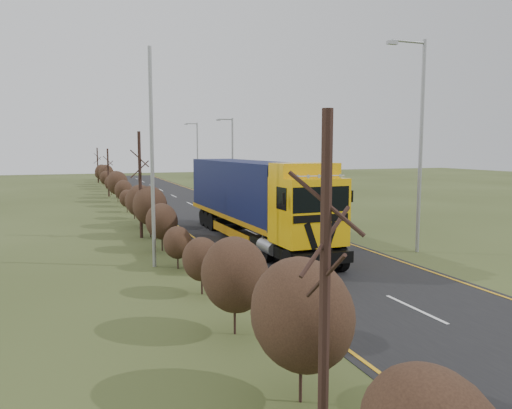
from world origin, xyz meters
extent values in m
plane|color=#363F1B|center=(0.00, 0.00, 0.00)|extent=(160.00, 160.00, 0.00)
cube|color=black|center=(0.00, 10.00, 0.01)|extent=(8.00, 120.00, 0.02)
cube|color=#2A2825|center=(6.50, 20.00, 0.01)|extent=(6.00, 18.00, 0.02)
cube|color=orange|center=(-3.70, 10.00, 0.03)|extent=(0.12, 116.00, 0.01)
cube|color=orange|center=(3.70, 10.00, 0.03)|extent=(0.12, 116.00, 0.01)
cube|color=silver|center=(0.00, -12.00, 0.03)|extent=(0.12, 3.00, 0.01)
cube|color=silver|center=(0.00, -4.00, 0.03)|extent=(0.12, 3.00, 0.01)
cube|color=silver|center=(0.00, 4.00, 0.03)|extent=(0.12, 3.00, 0.01)
cube|color=silver|center=(0.00, 12.00, 0.03)|extent=(0.12, 3.00, 0.01)
cube|color=silver|center=(0.00, 20.00, 0.03)|extent=(0.12, 3.00, 0.01)
cube|color=silver|center=(0.00, 28.00, 0.03)|extent=(0.12, 3.00, 0.01)
cube|color=silver|center=(0.00, 36.00, 0.03)|extent=(0.12, 3.00, 0.01)
cube|color=silver|center=(0.00, 44.00, 0.03)|extent=(0.12, 3.00, 0.01)
cube|color=silver|center=(0.00, 52.00, 0.03)|extent=(0.12, 3.00, 0.01)
cube|color=silver|center=(0.00, 60.00, 0.03)|extent=(0.12, 3.00, 0.01)
ellipsoid|color=black|center=(-5.94, -16.00, 1.85)|extent=(1.97, 2.56, 2.26)
ellipsoid|color=black|center=(-6.05, -12.00, 1.69)|extent=(1.80, 2.34, 2.07)
ellipsoid|color=black|center=(-5.97, -8.00, 1.26)|extent=(1.34, 1.74, 1.54)
ellipsoid|color=black|center=(-6.02, -4.00, 1.14)|extent=(1.21, 1.57, 1.39)
ellipsoid|color=black|center=(-6.00, 0.00, 1.49)|extent=(1.58, 2.06, 1.82)
ellipsoid|color=black|center=(-5.98, 4.00, 1.84)|extent=(1.96, 2.55, 2.25)
ellipsoid|color=black|center=(-6.03, 8.00, 1.72)|extent=(1.83, 2.38, 2.10)
ellipsoid|color=black|center=(-5.95, 12.00, 1.28)|extent=(1.37, 1.78, 1.57)
ellipsoid|color=black|center=(-6.06, 16.00, 1.13)|extent=(1.20, 1.56, 1.38)
ellipsoid|color=black|center=(-5.92, 20.00, 1.46)|extent=(1.55, 2.02, 1.78)
ellipsoid|color=black|center=(-6.09, 24.00, 1.83)|extent=(1.95, 2.53, 2.24)
ellipsoid|color=black|center=(-5.90, 28.00, 1.74)|extent=(1.85, 2.41, 2.13)
ellipsoid|color=black|center=(-6.12, 32.00, 1.31)|extent=(1.40, 1.81, 1.61)
ellipsoid|color=black|center=(-5.87, 36.00, 1.12)|extent=(1.19, 1.55, 1.37)
ellipsoid|color=black|center=(-6.14, 40.00, 1.43)|extent=(1.52, 1.97, 1.75)
ellipsoid|color=black|center=(-5.84, 44.00, 1.81)|extent=(1.93, 2.51, 2.22)
ellipsoid|color=black|center=(-6.17, 48.00, 1.76)|extent=(1.88, 2.44, 2.16)
ellipsoid|color=black|center=(-5.82, 52.00, 1.34)|extent=(1.43, 1.85, 1.64)
ellipsoid|color=black|center=(-6.19, 56.00, 1.12)|extent=(1.19, 1.55, 1.37)
ellipsoid|color=black|center=(-5.80, 60.00, 1.40)|extent=(1.49, 1.93, 1.71)
cylinder|color=black|center=(-6.50, -18.00, 2.86)|extent=(0.18, 0.18, 5.72)
cylinder|color=black|center=(-6.50, 4.00, 3.03)|extent=(0.18, 0.18, 6.05)
cylinder|color=black|center=(-6.50, 30.00, 2.53)|extent=(0.18, 0.18, 5.06)
cylinder|color=black|center=(-6.50, 52.00, 2.57)|extent=(0.18, 0.18, 5.15)
cube|color=black|center=(-0.90, -5.10, 0.75)|extent=(2.70, 4.99, 0.48)
cube|color=#E6A90A|center=(-0.90, -6.06, 2.51)|extent=(2.74, 2.42, 2.78)
cube|color=black|center=(-0.90, -7.18, 0.59)|extent=(2.68, 0.20, 0.59)
cube|color=black|center=(-1.35, -7.25, 1.66)|extent=(0.65, 0.04, 1.15)
cube|color=black|center=(-0.45, -7.25, 1.66)|extent=(0.65, 0.04, 1.15)
cube|color=black|center=(-0.90, -7.22, 3.10)|extent=(2.51, 0.13, 1.02)
cube|color=black|center=(-0.90, -7.25, 2.35)|extent=(2.46, 0.10, 0.30)
cube|color=#E6A90A|center=(-0.90, -5.68, 4.20)|extent=(2.71, 1.57, 0.60)
cylinder|color=silver|center=(-0.90, -6.97, 4.01)|extent=(2.35, 0.12, 0.06)
cube|color=black|center=(-2.43, -6.97, 3.15)|extent=(0.08, 0.12, 0.48)
cube|color=black|center=(0.63, -6.97, 3.15)|extent=(0.08, 0.12, 0.48)
cylinder|color=gray|center=(-2.13, -4.67, 0.80)|extent=(0.64, 1.41, 0.60)
cylinder|color=gray|center=(0.33, -4.67, 0.80)|extent=(0.64, 1.41, 0.60)
cube|color=#C27D0D|center=(-0.90, 1.85, 1.32)|extent=(3.04, 13.54, 0.26)
cube|color=black|center=(-0.90, 1.85, 2.91)|extent=(3.00, 13.11, 2.94)
cube|color=#101643|center=(-0.90, 8.40, 2.91)|extent=(2.65, 0.13, 2.94)
cube|color=#101643|center=(-0.90, -4.69, 2.91)|extent=(2.65, 0.13, 2.94)
cube|color=black|center=(-0.90, 5.92, 0.70)|extent=(2.56, 3.91, 0.37)
cube|color=#C27D0D|center=(-2.20, 0.78, 0.59)|extent=(0.21, 5.88, 0.48)
cube|color=#C27D0D|center=(0.41, 0.78, 0.59)|extent=(0.21, 5.88, 0.48)
cylinder|color=black|center=(-2.02, -6.81, 0.56)|extent=(0.37, 1.12, 1.11)
cylinder|color=black|center=(0.23, -6.81, 0.56)|extent=(0.37, 1.12, 1.11)
cylinder|color=black|center=(-2.02, -4.13, 0.56)|extent=(0.37, 1.12, 1.11)
cylinder|color=black|center=(0.23, -4.13, 0.56)|extent=(0.37, 1.12, 1.11)
cylinder|color=black|center=(-2.02, 4.96, 0.56)|extent=(0.37, 1.12, 1.11)
cylinder|color=black|center=(0.23, 4.96, 0.56)|extent=(0.37, 1.12, 1.11)
cylinder|color=black|center=(-2.02, 6.02, 0.56)|extent=(0.37, 1.12, 1.11)
cylinder|color=black|center=(0.23, 6.02, 0.56)|extent=(0.37, 1.12, 1.11)
cylinder|color=black|center=(-2.02, 7.09, 0.56)|extent=(0.37, 1.12, 1.11)
cylinder|color=black|center=(0.23, 7.09, 0.56)|extent=(0.37, 1.12, 1.11)
imported|color=maroon|center=(6.81, 14.44, 0.63)|extent=(2.56, 3.98, 1.26)
imported|color=#091235|center=(7.45, 26.36, 0.74)|extent=(2.30, 4.68, 1.48)
cylinder|color=gray|center=(5.80, -4.69, 5.12)|extent=(0.18, 0.18, 10.23)
cylinder|color=gray|center=(4.89, -4.69, 10.06)|extent=(1.82, 0.12, 0.12)
cube|color=gray|center=(3.98, -4.69, 9.95)|extent=(0.51, 0.20, 0.16)
cylinder|color=gray|center=(4.95, 22.78, 4.02)|extent=(0.18, 0.18, 8.05)
cylinder|color=gray|center=(4.24, 22.78, 7.91)|extent=(1.43, 0.12, 0.12)
cube|color=gray|center=(3.52, 22.78, 7.83)|extent=(0.40, 0.16, 0.13)
cylinder|color=gray|center=(5.80, 40.95, 4.23)|extent=(0.18, 0.18, 8.46)
cylinder|color=gray|center=(5.05, 40.95, 8.32)|extent=(1.50, 0.12, 0.12)
cube|color=gray|center=(4.30, 40.95, 8.23)|extent=(0.42, 0.17, 0.13)
cylinder|color=gray|center=(-6.90, -3.29, 4.66)|extent=(0.16, 0.16, 9.32)
cylinder|color=gray|center=(5.60, 16.42, 1.06)|extent=(0.08, 0.08, 2.12)
cylinder|color=red|center=(5.60, 16.39, 2.12)|extent=(0.68, 0.04, 0.68)
cylinder|color=white|center=(5.60, 16.37, 2.12)|extent=(0.51, 0.02, 0.51)
cylinder|color=gray|center=(5.39, 25.45, 0.61)|extent=(0.08, 0.08, 1.22)
cube|color=#F4F30D|center=(5.39, 25.40, 1.31)|extent=(0.62, 0.04, 0.62)
camera|label=1|loc=(-10.12, -24.69, 5.13)|focal=35.00mm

